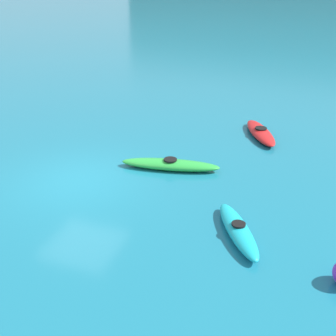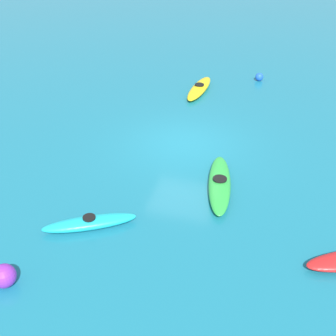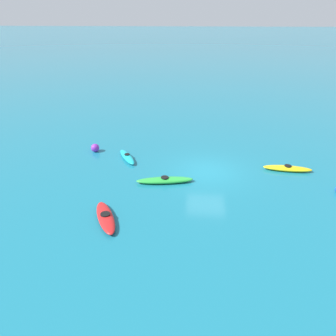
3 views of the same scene
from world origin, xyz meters
The scene contains 6 objects.
ground_plane centered at (0.00, 0.00, 0.00)m, with size 600.00×600.00×0.00m, color #19728C.
kayak_yellow centered at (-4.99, -0.56, 0.16)m, with size 3.00×0.85×0.37m.
kayak_green centered at (2.50, 1.78, 0.16)m, with size 3.39×1.27×0.37m.
kayak_cyan centered at (5.43, -1.33, 0.16)m, with size 1.79×2.56×0.37m.
buoy_blue centered at (-7.16, 1.92, 0.19)m, with size 0.38×0.38×0.38m, color blue.
buoy_purple centered at (7.98, -2.37, 0.29)m, with size 0.59×0.59×0.59m, color purple.
Camera 2 is at (14.55, 3.55, 8.24)m, focal length 49.49 mm.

